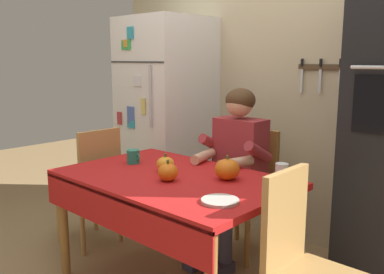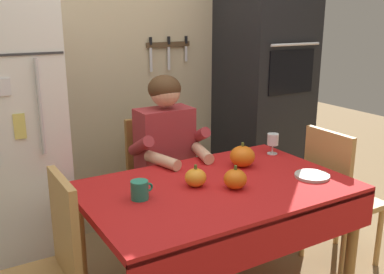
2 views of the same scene
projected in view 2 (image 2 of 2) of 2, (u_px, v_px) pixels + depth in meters
back_wall_assembly at (129, 58)px, 3.24m from camera, size 3.70×0.13×2.60m
wall_oven at (264, 87)px, 3.51m from camera, size 0.60×0.64×2.10m
dining_table at (219, 201)px, 2.34m from camera, size 1.40×0.90×0.74m
chair_behind_person at (157, 179)px, 3.05m from camera, size 0.40×0.40×0.93m
seated_person at (170, 155)px, 2.83m from camera, size 0.47×0.55×1.25m
chair_left_side at (46, 269)px, 1.98m from camera, size 0.40×0.40×0.93m
chair_right_side at (336, 193)px, 2.82m from camera, size 0.40×0.40×0.93m
coffee_mug at (140, 190)px, 2.15m from camera, size 0.12×0.09×0.09m
wine_glass at (273, 140)px, 2.82m from camera, size 0.07×0.07×0.13m
pumpkin_large at (242, 156)px, 2.60m from camera, size 0.15×0.15×0.15m
pumpkin_medium at (235, 179)px, 2.27m from camera, size 0.12×0.12×0.13m
pumpkin_small at (196, 178)px, 2.30m from camera, size 0.11×0.11×0.12m
serving_tray at (312, 176)px, 2.44m from camera, size 0.19×0.19×0.02m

